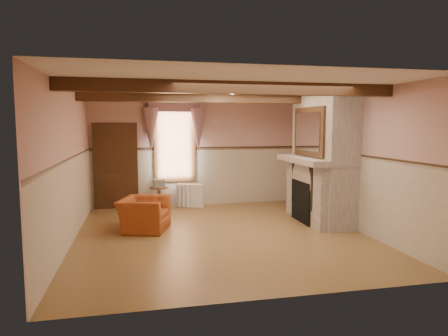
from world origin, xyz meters
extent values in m
cube|color=brown|center=(0.00, 0.00, 0.00)|extent=(5.50, 6.00, 0.01)
cube|color=silver|center=(0.00, 0.00, 2.80)|extent=(5.50, 6.00, 0.01)
cube|color=tan|center=(0.00, 3.00, 1.40)|extent=(5.50, 0.02, 2.80)
cube|color=tan|center=(0.00, -3.00, 1.40)|extent=(5.50, 0.02, 2.80)
cube|color=tan|center=(-2.75, 0.00, 1.40)|extent=(0.02, 6.00, 2.80)
cube|color=tan|center=(2.75, 0.00, 1.40)|extent=(0.02, 6.00, 2.80)
cube|color=black|center=(2.00, 0.60, 0.45)|extent=(0.20, 0.95, 0.90)
imported|color=#994219|center=(-1.45, 0.60, 0.33)|extent=(1.14, 1.23, 0.66)
cylinder|color=brown|center=(-1.04, 2.70, 0.28)|extent=(0.57, 0.57, 0.55)
cube|color=#B7AD8C|center=(-1.03, 2.71, 0.65)|extent=(0.27, 0.33, 0.20)
cube|color=white|center=(-0.23, 2.70, 0.30)|extent=(0.72, 0.40, 0.60)
imported|color=brown|center=(2.24, 0.35, 1.46)|extent=(0.33, 0.33, 0.08)
cube|color=#31200D|center=(2.24, 1.35, 1.52)|extent=(0.14, 0.24, 0.20)
cylinder|color=#BA7534|center=(2.24, 1.29, 1.56)|extent=(0.11, 0.11, 0.28)
cylinder|color=#9B2813|center=(2.24, 0.20, 1.50)|extent=(0.06, 0.06, 0.16)
cylinder|color=gold|center=(2.24, -0.02, 1.48)|extent=(0.06, 0.06, 0.12)
cube|color=gray|center=(2.42, 0.60, 1.40)|extent=(0.85, 2.00, 2.80)
cube|color=gray|center=(2.24, 0.60, 1.36)|extent=(1.05, 2.05, 0.12)
cube|color=silver|center=(2.06, 0.60, 1.97)|extent=(0.06, 1.44, 1.04)
cube|color=black|center=(-2.10, 2.94, 1.05)|extent=(1.10, 0.10, 2.10)
cube|color=white|center=(-0.60, 2.97, 1.65)|extent=(1.06, 0.08, 2.02)
cube|color=gray|center=(-0.60, 2.88, 2.25)|extent=(1.30, 0.14, 1.40)
cube|color=black|center=(0.00, -1.20, 2.70)|extent=(5.50, 0.18, 0.20)
cube|color=black|center=(0.00, 1.20, 2.70)|extent=(5.50, 0.18, 0.20)
camera|label=1|loc=(-1.54, -7.44, 2.11)|focal=32.00mm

